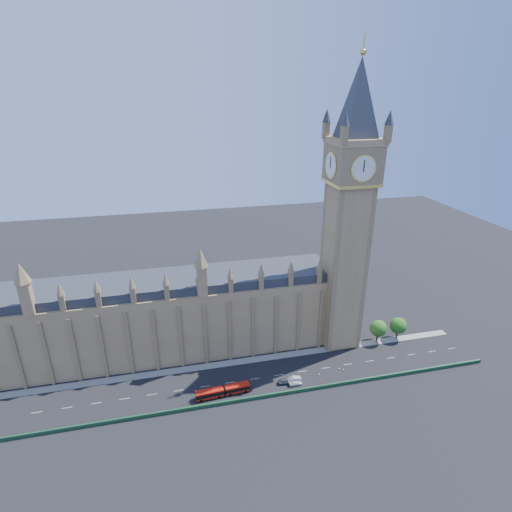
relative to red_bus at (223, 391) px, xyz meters
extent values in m
plane|color=black|center=(7.15, 5.04, -1.47)|extent=(400.00, 400.00, 0.00)
cube|color=#987549|center=(-17.85, 27.04, 11.03)|extent=(120.00, 20.00, 25.00)
cube|color=#2D3035|center=(-17.85, 27.04, 25.03)|extent=(120.00, 18.00, 3.00)
cube|color=#987549|center=(45.15, 19.04, 27.53)|extent=(12.00, 12.00, 58.00)
cube|color=olive|center=(45.15, 19.04, 62.53)|extent=(14.00, 14.00, 12.00)
cylinder|color=silver|center=(45.15, 11.89, 62.53)|extent=(7.20, 0.30, 7.20)
cube|color=#987549|center=(45.15, 19.04, 69.53)|extent=(14.50, 14.50, 2.00)
pyramid|color=#2D3035|center=(45.15, 19.04, 92.53)|extent=(20.59, 20.59, 22.00)
sphere|color=#F2C64C|center=(45.15, 19.04, 93.33)|extent=(1.80, 1.80, 1.80)
cube|color=#1E4C2D|center=(7.15, -3.96, -0.87)|extent=(160.00, 0.60, 1.20)
cube|color=gray|center=(7.15, 14.54, -1.39)|extent=(160.00, 3.00, 0.16)
cylinder|color=#382619|center=(59.15, 15.04, 0.53)|extent=(0.70, 0.70, 4.00)
sphere|color=#194713|center=(59.15, 15.04, 4.03)|extent=(6.00, 6.00, 6.00)
sphere|color=#194713|center=(59.95, 15.34, 4.63)|extent=(4.38, 4.38, 4.38)
cylinder|color=#382619|center=(67.15, 15.04, 0.53)|extent=(0.70, 0.70, 4.00)
sphere|color=#194713|center=(67.15, 15.04, 4.03)|extent=(6.00, 6.00, 6.00)
sphere|color=#194713|center=(67.95, 15.34, 4.63)|extent=(4.38, 4.38, 4.38)
cube|color=red|center=(-3.97, -0.26, -0.07)|extent=(8.49, 2.87, 2.78)
cube|color=red|center=(4.46, 0.30, -0.07)|extent=(7.56, 2.81, 2.78)
cube|color=black|center=(-3.97, -0.26, 0.26)|extent=(8.54, 2.92, 1.06)
cube|color=black|center=(4.46, 0.30, 0.26)|extent=(7.61, 2.86, 1.06)
cylinder|color=black|center=(0.01, 0.00, -0.21)|extent=(0.90, 2.27, 2.23)
cylinder|color=black|center=(-6.56, -1.60, -1.00)|extent=(0.94, 0.34, 0.93)
cylinder|color=black|center=(-6.71, 0.72, -1.00)|extent=(0.94, 0.34, 0.93)
cylinder|color=black|center=(-1.23, -1.24, -1.00)|extent=(0.94, 0.34, 0.93)
cylinder|color=black|center=(-1.38, 1.07, -1.00)|extent=(0.94, 0.34, 0.93)
cylinder|color=black|center=(2.16, -1.02, -1.00)|extent=(0.94, 0.34, 0.93)
cylinder|color=black|center=(2.01, 1.30, -1.00)|extent=(0.94, 0.34, 0.93)
cylinder|color=black|center=(6.90, -0.70, -1.00)|extent=(0.94, 0.34, 0.93)
cylinder|color=black|center=(6.75, 1.61, -1.00)|extent=(0.94, 0.34, 0.93)
imported|color=#3D4145|center=(19.96, 0.71, -0.67)|extent=(4.85, 2.31, 1.60)
imported|color=#B8B9C0|center=(23.12, 1.30, -0.72)|extent=(4.70, 2.06, 1.50)
imported|color=silver|center=(22.87, -0.64, -0.84)|extent=(4.42, 1.98, 1.26)
cube|color=black|center=(21.15, 1.31, -1.45)|extent=(0.48, 0.48, 0.04)
cone|color=#ED390C|center=(21.15, 1.31, -1.10)|extent=(0.53, 0.53, 0.74)
cylinder|color=white|center=(21.15, 1.31, -0.99)|extent=(0.36, 0.36, 0.13)
cube|color=black|center=(40.19, 2.50, -1.45)|extent=(0.42, 0.42, 0.04)
cone|color=#E8580C|center=(40.19, 2.50, -1.15)|extent=(0.46, 0.46, 0.63)
cylinder|color=white|center=(40.19, 2.50, -1.06)|extent=(0.31, 0.31, 0.11)
cube|color=black|center=(39.15, 3.19, -1.45)|extent=(0.51, 0.51, 0.04)
cone|color=orange|center=(39.15, 3.19, -1.12)|extent=(0.57, 0.57, 0.69)
cylinder|color=white|center=(39.15, 3.19, -1.02)|extent=(0.33, 0.33, 0.12)
cube|color=black|center=(31.64, 1.92, -1.44)|extent=(0.57, 0.57, 0.04)
cone|color=orange|center=(31.64, 1.92, -1.08)|extent=(0.63, 0.63, 0.77)
cylinder|color=white|center=(31.64, 1.92, -0.97)|extent=(0.37, 0.37, 0.13)
camera|label=1|loc=(-11.58, -94.79, 83.53)|focal=28.00mm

